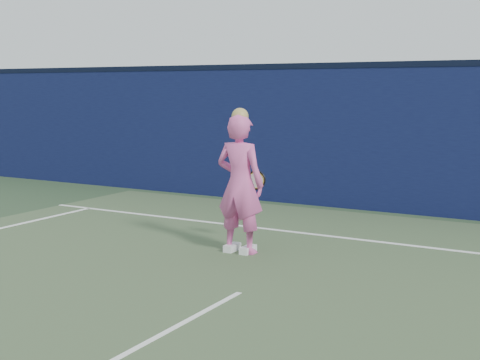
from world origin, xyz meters
The scene contains 6 objects.
ground centered at (0.00, 0.00, 0.00)m, with size 80.00×80.00×0.00m, color #293C25.
backstop_wall centered at (0.00, 6.50, 1.25)m, with size 24.00×0.40×2.50m, color #0D123A.
wall_cap centered at (0.00, 6.50, 2.55)m, with size 24.00×0.42×0.10m, color black.
player centered at (-0.87, 2.55, 0.92)m, with size 0.66×0.44×1.90m.
racket centered at (-0.89, 2.98, 0.91)m, with size 0.51×0.11×0.27m.
court_lines centered at (0.00, -0.33, 0.01)m, with size 11.00×12.04×0.01m.
Camera 1 is at (3.36, -4.93, 2.16)m, focal length 50.00 mm.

